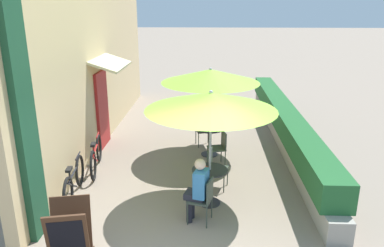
{
  "coord_description": "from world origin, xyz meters",
  "views": [
    {
      "loc": [
        0.54,
        -4.96,
        3.85
      ],
      "look_at": [
        0.15,
        3.9,
        1.0
      ],
      "focal_mm": 35.0,
      "sensor_mm": 36.0,
      "label": 1
    }
  ],
  "objects_px": {
    "patio_table_mid": "(210,137)",
    "bicycle_second": "(96,156)",
    "bicycle_leaning": "(74,181)",
    "cafe_chair_mid_left": "(219,146)",
    "seated_patron_near_left": "(198,188)",
    "coffee_cup_mid": "(205,128)",
    "patio_umbrella_near": "(211,101)",
    "cafe_chair_mid_right": "(201,128)",
    "patio_table_near": "(210,180)",
    "cafe_chair_near_left": "(204,197)",
    "menu_board": "(70,233)",
    "patio_umbrella_mid": "(210,76)",
    "cafe_chair_near_right": "(214,166)",
    "coffee_cup_near": "(206,168)"
  },
  "relations": [
    {
      "from": "patio_table_mid",
      "to": "bicycle_second",
      "type": "xyz_separation_m",
      "value": [
        -2.72,
        -1.07,
        -0.15
      ]
    },
    {
      "from": "bicycle_leaning",
      "to": "patio_table_mid",
      "type": "bearing_deg",
      "value": 33.46
    },
    {
      "from": "bicycle_second",
      "to": "cafe_chair_mid_left",
      "type": "bearing_deg",
      "value": -1.33
    },
    {
      "from": "seated_patron_near_left",
      "to": "bicycle_second",
      "type": "bearing_deg",
      "value": 64.37
    },
    {
      "from": "cafe_chair_mid_left",
      "to": "bicycle_second",
      "type": "distance_m",
      "value": 3.0
    },
    {
      "from": "coffee_cup_mid",
      "to": "patio_umbrella_near",
      "type": "bearing_deg",
      "value": -87.04
    },
    {
      "from": "cafe_chair_mid_right",
      "to": "patio_table_near",
      "type": "bearing_deg",
      "value": -9.73
    },
    {
      "from": "cafe_chair_near_left",
      "to": "patio_table_mid",
      "type": "relative_size",
      "value": 1.17
    },
    {
      "from": "patio_umbrella_near",
      "to": "patio_table_near",
      "type": "bearing_deg",
      "value": 116.57
    },
    {
      "from": "menu_board",
      "to": "patio_umbrella_mid",
      "type": "bearing_deg",
      "value": 52.11
    },
    {
      "from": "patio_umbrella_near",
      "to": "seated_patron_near_left",
      "type": "relative_size",
      "value": 1.99
    },
    {
      "from": "patio_table_near",
      "to": "cafe_chair_near_right",
      "type": "bearing_deg",
      "value": 81.48
    },
    {
      "from": "patio_umbrella_near",
      "to": "cafe_chair_mid_left",
      "type": "height_order",
      "value": "patio_umbrella_near"
    },
    {
      "from": "cafe_chair_near_right",
      "to": "bicycle_second",
      "type": "relative_size",
      "value": 0.49
    },
    {
      "from": "patio_table_near",
      "to": "cafe_chair_mid_right",
      "type": "distance_m",
      "value": 3.21
    },
    {
      "from": "seated_patron_near_left",
      "to": "cafe_chair_mid_right",
      "type": "relative_size",
      "value": 1.44
    },
    {
      "from": "seated_patron_near_left",
      "to": "cafe_chair_near_right",
      "type": "distance_m",
      "value": 1.4
    },
    {
      "from": "bicycle_second",
      "to": "coffee_cup_near",
      "type": "bearing_deg",
      "value": -39.25
    },
    {
      "from": "patio_table_mid",
      "to": "cafe_chair_mid_right",
      "type": "relative_size",
      "value": 0.85
    },
    {
      "from": "cafe_chair_near_left",
      "to": "bicycle_leaning",
      "type": "height_order",
      "value": "cafe_chair_near_left"
    },
    {
      "from": "patio_umbrella_near",
      "to": "bicycle_leaning",
      "type": "height_order",
      "value": "patio_umbrella_near"
    },
    {
      "from": "cafe_chair_near_left",
      "to": "patio_table_mid",
      "type": "height_order",
      "value": "cafe_chair_near_left"
    },
    {
      "from": "patio_table_near",
      "to": "cafe_chair_near_left",
      "type": "relative_size",
      "value": 0.85
    },
    {
      "from": "patio_umbrella_near",
      "to": "patio_table_mid",
      "type": "distance_m",
      "value": 3.01
    },
    {
      "from": "seated_patron_near_left",
      "to": "cafe_chair_mid_right",
      "type": "bearing_deg",
      "value": 15.29
    },
    {
      "from": "coffee_cup_near",
      "to": "patio_table_near",
      "type": "bearing_deg",
      "value": 32.2
    },
    {
      "from": "patio_umbrella_mid",
      "to": "coffee_cup_near",
      "type": "bearing_deg",
      "value": -91.74
    },
    {
      "from": "patio_umbrella_near",
      "to": "cafe_chair_near_left",
      "type": "relative_size",
      "value": 2.86
    },
    {
      "from": "coffee_cup_near",
      "to": "coffee_cup_mid",
      "type": "xyz_separation_m",
      "value": [
        -0.04,
        2.47,
        0.0
      ]
    },
    {
      "from": "cafe_chair_near_left",
      "to": "bicycle_leaning",
      "type": "distance_m",
      "value": 2.82
    },
    {
      "from": "patio_table_near",
      "to": "patio_umbrella_mid",
      "type": "relative_size",
      "value": 0.3
    },
    {
      "from": "cafe_chair_near_right",
      "to": "cafe_chair_mid_right",
      "type": "xyz_separation_m",
      "value": [
        -0.35,
        2.51,
        0.0
      ]
    },
    {
      "from": "cafe_chair_near_left",
      "to": "bicycle_second",
      "type": "relative_size",
      "value": 0.49
    },
    {
      "from": "coffee_cup_near",
      "to": "cafe_chair_near_left",
      "type": "bearing_deg",
      "value": -92.04
    },
    {
      "from": "cafe_chair_near_left",
      "to": "cafe_chair_near_right",
      "type": "height_order",
      "value": "same"
    },
    {
      "from": "patio_table_mid",
      "to": "bicycle_second",
      "type": "distance_m",
      "value": 2.93
    },
    {
      "from": "patio_umbrella_near",
      "to": "cafe_chair_near_right",
      "type": "bearing_deg",
      "value": 81.48
    },
    {
      "from": "patio_umbrella_near",
      "to": "patio_umbrella_mid",
      "type": "distance_m",
      "value": 2.55
    },
    {
      "from": "patio_umbrella_near",
      "to": "coffee_cup_near",
      "type": "xyz_separation_m",
      "value": [
        -0.08,
        -0.05,
        -1.34
      ]
    },
    {
      "from": "patio_umbrella_near",
      "to": "bicycle_second",
      "type": "bearing_deg",
      "value": 151.54
    },
    {
      "from": "patio_umbrella_near",
      "to": "coffee_cup_near",
      "type": "distance_m",
      "value": 1.34
    },
    {
      "from": "patio_table_mid",
      "to": "cafe_chair_mid_right",
      "type": "height_order",
      "value": "cafe_chair_mid_right"
    },
    {
      "from": "patio_table_mid",
      "to": "cafe_chair_near_left",
      "type": "bearing_deg",
      "value": -91.8
    },
    {
      "from": "coffee_cup_near",
      "to": "bicycle_second",
      "type": "distance_m",
      "value": 3.08
    },
    {
      "from": "coffee_cup_near",
      "to": "menu_board",
      "type": "bearing_deg",
      "value": -139.68
    },
    {
      "from": "patio_table_near",
      "to": "patio_umbrella_near",
      "type": "xyz_separation_m",
      "value": [
        0.0,
        -0.0,
        1.61
      ]
    },
    {
      "from": "patio_umbrella_mid",
      "to": "coffee_cup_mid",
      "type": "xyz_separation_m",
      "value": [
        -0.12,
        -0.12,
        -1.34
      ]
    },
    {
      "from": "bicycle_second",
      "to": "menu_board",
      "type": "xyz_separation_m",
      "value": [
        0.56,
        -3.3,
        0.11
      ]
    },
    {
      "from": "patio_umbrella_near",
      "to": "seated_patron_near_left",
      "type": "height_order",
      "value": "patio_umbrella_near"
    },
    {
      "from": "patio_umbrella_near",
      "to": "cafe_chair_near_right",
      "type": "xyz_separation_m",
      "value": [
        0.1,
        0.69,
        -1.61
      ]
    }
  ]
}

